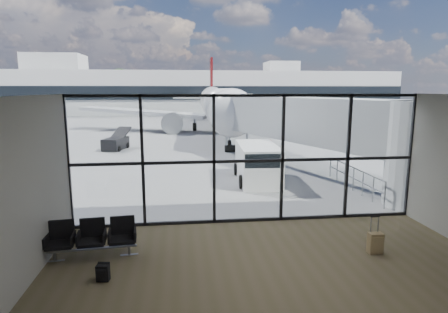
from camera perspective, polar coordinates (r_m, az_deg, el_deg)
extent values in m
plane|color=slate|center=(52.78, -4.24, 5.14)|extent=(220.00, 220.00, 0.00)
cube|color=brown|center=(9.99, 7.98, -17.59)|extent=(12.00, 8.00, 0.01)
cube|color=silver|center=(8.84, 8.71, 9.14)|extent=(12.00, 8.00, 0.02)
cube|color=beige|center=(5.63, 19.32, -15.59)|extent=(12.00, 0.02, 4.50)
cube|color=beige|center=(9.58, -29.10, -5.60)|extent=(0.02, 8.00, 4.50)
cube|color=white|center=(12.97, 3.75, -0.46)|extent=(12.00, 0.04, 4.50)
cube|color=black|center=(13.54, 3.64, -9.60)|extent=(12.00, 0.12, 0.10)
cube|color=black|center=(12.98, 3.75, -0.68)|extent=(12.00, 0.12, 0.10)
cube|color=black|center=(12.74, 3.87, 9.26)|extent=(12.00, 0.12, 0.10)
cube|color=black|center=(13.27, -22.66, -1.00)|extent=(0.10, 0.12, 4.50)
cube|color=black|center=(12.81, -12.29, -0.80)|extent=(0.10, 0.12, 4.50)
cube|color=black|center=(12.80, -1.54, -0.58)|extent=(0.10, 0.12, 4.50)
cube|color=black|center=(13.24, 8.87, -0.34)|extent=(0.10, 0.12, 4.50)
cube|color=black|center=(14.07, 18.32, -0.12)|extent=(0.10, 0.12, 4.50)
cube|color=black|center=(15.24, 26.52, 0.08)|extent=(0.10, 0.12, 4.50)
cylinder|color=#AAAEB0|center=(16.75, 28.06, 0.26)|extent=(2.80, 2.80, 4.20)
cube|color=#AAAEB0|center=(21.72, 11.80, 5.65)|extent=(7.45, 14.81, 2.40)
cube|color=#AAAEB0|center=(27.90, 1.99, 6.83)|extent=(2.60, 2.20, 2.60)
cylinder|color=gray|center=(27.99, 0.34, 2.52)|extent=(0.20, 0.20, 1.80)
cylinder|color=gray|center=(28.23, 3.57, 2.57)|extent=(0.20, 0.20, 1.80)
cylinder|color=black|center=(28.20, 1.95, 1.24)|extent=(1.80, 0.56, 0.56)
cylinder|color=gray|center=(16.05, 23.28, -5.43)|extent=(0.06, 0.06, 1.10)
cylinder|color=gray|center=(16.80, 21.76, -4.64)|extent=(0.06, 0.06, 1.10)
cylinder|color=gray|center=(17.57, 20.37, -3.92)|extent=(0.06, 0.06, 1.10)
cylinder|color=gray|center=(18.35, 19.10, -3.26)|extent=(0.06, 0.06, 1.10)
cylinder|color=gray|center=(19.14, 17.94, -2.65)|extent=(0.06, 0.06, 1.10)
cylinder|color=gray|center=(19.94, 16.87, -2.09)|extent=(0.06, 0.06, 1.10)
cylinder|color=gray|center=(20.75, 15.88, -1.57)|extent=(0.06, 0.06, 1.10)
cylinder|color=gray|center=(18.24, 19.20, -1.64)|extent=(0.06, 5.40, 0.06)
cylinder|color=gray|center=(18.34, 19.11, -3.11)|extent=(0.06, 5.40, 0.06)
cube|color=beige|center=(74.56, -5.06, 9.68)|extent=(80.00, 12.00, 8.00)
cube|color=black|center=(68.47, -4.90, 9.64)|extent=(80.00, 0.20, 2.40)
cube|color=beige|center=(78.04, -24.31, 12.91)|extent=(10.00, 8.00, 3.00)
cube|color=beige|center=(77.37, 8.70, 13.33)|extent=(6.00, 6.00, 2.00)
cylinder|color=#382619|center=(92.18, -30.46, 6.89)|extent=(0.50, 0.50, 3.06)
sphere|color=black|center=(92.13, -30.67, 9.20)|extent=(5.61, 5.61, 5.61)
cylinder|color=#382619|center=(89.96, -26.95, 7.25)|extent=(0.50, 0.50, 3.42)
sphere|color=black|center=(89.92, -27.16, 9.91)|extent=(6.27, 6.27, 6.27)
cylinder|color=#382619|center=(88.11, -23.24, 7.26)|extent=(0.50, 0.50, 2.70)
sphere|color=black|center=(88.05, -23.39, 9.40)|extent=(4.95, 4.95, 4.95)
cylinder|color=#382619|center=(86.61, -19.40, 7.58)|extent=(0.50, 0.50, 3.06)
sphere|color=black|center=(86.56, -19.55, 10.05)|extent=(5.61, 5.61, 5.61)
cylinder|color=#382619|center=(85.52, -15.45, 7.89)|extent=(0.50, 0.50, 3.42)
sphere|color=black|center=(85.48, -15.58, 10.69)|extent=(6.27, 6.27, 6.27)
cube|color=gray|center=(11.31, -19.43, -13.15)|extent=(2.41, 0.30, 0.04)
cube|color=black|center=(11.37, -23.70, -12.16)|extent=(0.73, 0.69, 0.09)
cube|color=black|center=(11.56, -23.49, -10.28)|extent=(0.68, 0.14, 0.60)
cube|color=black|center=(11.23, -19.49, -12.17)|extent=(0.73, 0.69, 0.09)
cube|color=black|center=(11.41, -19.38, -10.26)|extent=(0.68, 0.14, 0.60)
cube|color=black|center=(11.14, -15.20, -12.11)|extent=(0.73, 0.69, 0.09)
cube|color=black|center=(11.33, -15.18, -10.18)|extent=(0.68, 0.14, 0.60)
cylinder|color=gray|center=(11.54, -24.39, -13.75)|extent=(0.07, 0.07, 0.27)
cylinder|color=gray|center=(11.27, -14.26, -13.72)|extent=(0.07, 0.07, 0.27)
cube|color=black|center=(10.05, -17.96, -16.53)|extent=(0.33, 0.23, 0.42)
cube|color=black|center=(9.95, -18.19, -16.81)|extent=(0.25, 0.09, 0.28)
cylinder|color=black|center=(10.04, -17.84, -15.23)|extent=(0.29, 0.12, 0.08)
cube|color=#947D52|center=(11.78, 22.05, -12.12)|extent=(0.40, 0.24, 0.60)
cube|color=#947D52|center=(11.67, 22.37, -12.35)|extent=(0.33, 0.05, 0.44)
cylinder|color=gray|center=(11.64, 21.47, -9.68)|extent=(0.03, 0.03, 0.50)
cylinder|color=gray|center=(11.74, 22.43, -9.57)|extent=(0.03, 0.03, 0.50)
cube|color=black|center=(11.62, 22.03, -8.50)|extent=(0.26, 0.03, 0.02)
cylinder|color=black|center=(11.93, 21.22, -13.28)|extent=(0.03, 0.07, 0.07)
cylinder|color=black|center=(12.03, 22.17, -13.14)|extent=(0.03, 0.07, 0.07)
cylinder|color=silver|center=(42.16, -0.80, 7.87)|extent=(4.71, 29.35, 3.61)
sphere|color=silver|center=(27.61, 1.24, 6.64)|extent=(3.61, 3.61, 3.61)
cone|color=silver|center=(59.17, -1.92, 8.83)|extent=(3.82, 5.98, 3.61)
cube|color=black|center=(28.16, 1.12, 7.70)|extent=(2.19, 1.25, 0.49)
cube|color=silver|center=(43.42, -11.94, 6.63)|extent=(14.86, 8.15, 1.15)
cylinder|color=black|center=(41.27, -7.77, 5.22)|extent=(2.17, 3.39, 2.05)
cube|color=silver|center=(58.61, -4.98, 8.88)|extent=(5.63, 3.01, 0.18)
cube|color=silver|center=(44.48, 9.90, 6.78)|extent=(14.97, 7.17, 1.15)
cylinder|color=black|center=(41.95, 6.25, 5.34)|extent=(2.17, 3.39, 2.05)
cube|color=silver|center=(58.91, 1.17, 8.92)|extent=(5.58, 2.64, 0.18)
cube|color=#540C0D|center=(59.18, -1.94, 11.94)|extent=(0.43, 3.71, 5.85)
cylinder|color=gray|center=(29.76, 0.84, 2.56)|extent=(0.19, 0.19, 1.36)
cylinder|color=black|center=(29.81, 0.84, 1.91)|extent=(0.27, 0.69, 0.68)
cylinder|color=black|center=(42.72, -4.50, 4.53)|extent=(0.47, 0.95, 0.94)
cylinder|color=black|center=(43.08, 2.80, 4.60)|extent=(0.47, 0.95, 0.94)
cube|color=silver|center=(19.13, 5.11, -0.99)|extent=(2.14, 4.44, 1.88)
cube|color=black|center=(17.48, 5.89, -0.35)|extent=(1.85, 1.24, 0.66)
cylinder|color=black|center=(17.78, 2.73, -3.85)|extent=(0.28, 0.67, 0.66)
cylinder|color=black|center=(18.07, 8.69, -3.73)|extent=(0.28, 0.67, 0.66)
cylinder|color=black|center=(20.52, 1.91, -1.94)|extent=(0.28, 0.67, 0.66)
cylinder|color=black|center=(20.77, 7.09, -1.86)|extent=(0.28, 0.67, 0.66)
cube|color=black|center=(30.32, -16.19, 1.92)|extent=(1.83, 2.86, 0.88)
cube|color=black|center=(31.21, -15.49, 3.40)|extent=(1.55, 2.39, 0.91)
cylinder|color=black|center=(29.82, -17.91, 1.18)|extent=(0.28, 0.47, 0.44)
cylinder|color=black|center=(29.32, -15.72, 1.15)|extent=(0.28, 0.47, 0.44)
cylinder|color=black|center=(31.41, -16.58, 1.69)|extent=(0.28, 0.47, 0.44)
cylinder|color=black|center=(30.94, -14.48, 1.66)|extent=(0.28, 0.47, 0.44)
cube|color=gold|center=(25.67, -29.09, -0.42)|extent=(2.02, 3.18, 0.86)
cube|color=gray|center=(26.25, -28.45, 2.60)|extent=(1.75, 2.59, 1.60)
cylinder|color=black|center=(24.37, -28.42, -1.46)|extent=(0.26, 0.49, 0.47)
cylinder|color=black|center=(27.05, -29.60, -0.51)|extent=(0.26, 0.49, 0.47)
cylinder|color=black|center=(26.27, -26.29, -0.51)|extent=(0.26, 0.49, 0.47)
cube|color=#FF590D|center=(27.02, 2.28, 0.34)|extent=(0.38, 0.38, 0.03)
cone|color=#FF590D|center=(26.98, 2.29, 0.88)|extent=(0.36, 0.36, 0.54)
cube|color=#FF640D|center=(28.29, 0.70, 0.79)|extent=(0.40, 0.40, 0.03)
cone|color=#FF640D|center=(28.24, 0.70, 1.34)|extent=(0.38, 0.38, 0.58)
cube|color=red|center=(30.78, 7.10, 1.48)|extent=(0.44, 0.44, 0.03)
cone|color=red|center=(30.73, 7.11, 2.04)|extent=(0.42, 0.42, 0.63)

